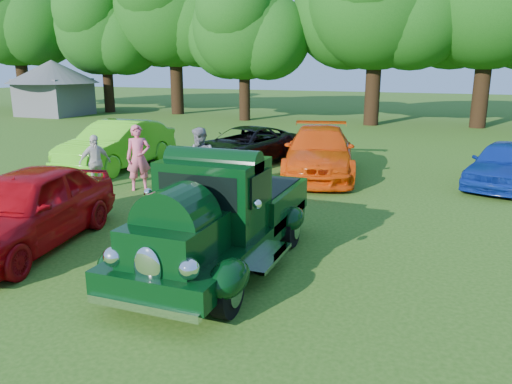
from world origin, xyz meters
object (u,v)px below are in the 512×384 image
(red_convertible, at_px, (25,208))
(spectator_pink, at_px, (138,158))
(back_car_black, at_px, (245,146))
(hero_pickup, at_px, (220,219))
(back_car_lime, at_px, (118,145))
(spectator_white, at_px, (95,162))
(back_car_blue, at_px, (505,164))
(gazebo, at_px, (53,81))
(back_car_orange, at_px, (319,152))
(spectator_grey, at_px, (201,162))

(red_convertible, bearing_deg, spectator_pink, 86.40)
(back_car_black, bearing_deg, hero_pickup, -54.47)
(back_car_lime, distance_m, spectator_white, 3.13)
(back_car_blue, distance_m, spectator_white, 12.33)
(red_convertible, distance_m, back_car_black, 9.66)
(spectator_white, distance_m, gazebo, 24.11)
(back_car_black, distance_m, gazebo, 23.03)
(red_convertible, xyz_separation_m, spectator_pink, (-0.56, 4.90, 0.15))
(back_car_lime, distance_m, back_car_black, 4.59)
(back_car_black, xyz_separation_m, spectator_white, (-2.68, -5.18, 0.14))
(red_convertible, relative_size, back_car_blue, 1.16)
(spectator_pink, relative_size, spectator_white, 1.18)
(back_car_black, relative_size, back_car_blue, 1.19)
(back_car_orange, xyz_separation_m, back_car_blue, (5.66, 0.42, -0.09))
(spectator_white, xyz_separation_m, gazebo, (-16.97, 17.05, 1.58))
(back_car_orange, relative_size, back_car_blue, 1.33)
(back_car_lime, height_order, spectator_white, back_car_lime)
(red_convertible, bearing_deg, back_car_lime, 102.58)
(back_car_black, bearing_deg, spectator_white, -101.38)
(spectator_pink, distance_m, gazebo, 24.67)
(red_convertible, xyz_separation_m, back_car_black, (0.90, 9.62, -0.13))
(red_convertible, relative_size, back_car_lime, 0.94)
(back_car_orange, distance_m, spectator_pink, 5.92)
(hero_pickup, height_order, back_car_orange, hero_pickup)
(spectator_pink, bearing_deg, spectator_grey, -32.98)
(back_car_lime, height_order, gazebo, gazebo)
(spectator_grey, relative_size, spectator_white, 1.17)
(spectator_grey, height_order, gazebo, gazebo)
(back_car_lime, xyz_separation_m, spectator_white, (1.28, -2.86, -0.02))
(spectator_pink, bearing_deg, hero_pickup, -79.85)
(back_car_orange, xyz_separation_m, spectator_pink, (-4.52, -3.83, 0.17))
(spectator_pink, bearing_deg, red_convertible, -120.32)
(back_car_lime, distance_m, back_car_blue, 12.80)
(gazebo, bearing_deg, spectator_grey, -39.22)
(back_car_blue, height_order, gazebo, gazebo)
(spectator_pink, bearing_deg, back_car_blue, -14.17)
(red_convertible, bearing_deg, back_car_black, 74.50)
(gazebo, bearing_deg, spectator_pink, -42.38)
(back_car_black, height_order, back_car_orange, back_car_orange)
(spectator_white, bearing_deg, back_car_blue, -38.97)
(red_convertible, relative_size, spectator_pink, 2.47)
(red_convertible, xyz_separation_m, gazebo, (-18.75, 21.49, 1.59))
(spectator_grey, bearing_deg, gazebo, 165.20)
(back_car_orange, height_order, back_car_blue, back_car_orange)
(back_car_black, bearing_deg, back_car_blue, 12.93)
(hero_pickup, distance_m, back_car_lime, 9.87)
(red_convertible, xyz_separation_m, back_car_blue, (9.61, 9.15, -0.11))
(back_car_black, distance_m, spectator_pink, 4.95)
(hero_pickup, xyz_separation_m, back_car_lime, (-7.18, 6.77, -0.05))
(hero_pickup, bearing_deg, spectator_white, 146.47)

